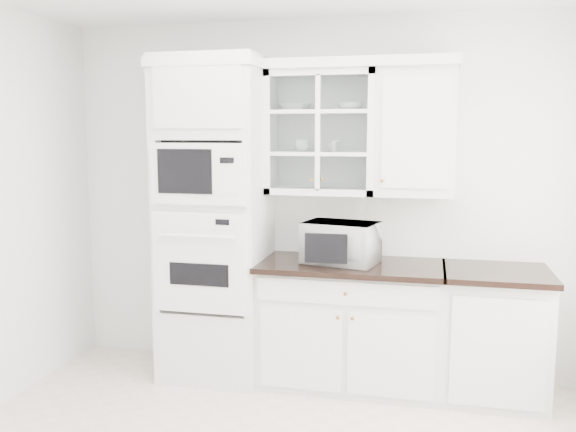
# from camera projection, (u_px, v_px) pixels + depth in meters

# --- Properties ---
(room_shell) EXTENTS (4.00, 3.50, 2.70)m
(room_shell) POSITION_uv_depth(u_px,v_px,m) (280.00, 146.00, 3.37)
(room_shell) COLOR white
(room_shell) RESTS_ON ground
(oven_column) EXTENTS (0.76, 0.68, 2.40)m
(oven_column) POSITION_uv_depth(u_px,v_px,m) (215.00, 220.00, 4.57)
(oven_column) COLOR silver
(oven_column) RESTS_ON ground
(base_cabinet_run) EXTENTS (1.32, 0.67, 0.92)m
(base_cabinet_run) POSITION_uv_depth(u_px,v_px,m) (351.00, 323.00, 4.47)
(base_cabinet_run) COLOR silver
(base_cabinet_run) RESTS_ON ground
(extra_base_cabinet) EXTENTS (0.72, 0.67, 0.92)m
(extra_base_cabinet) POSITION_uv_depth(u_px,v_px,m) (494.00, 334.00, 4.24)
(extra_base_cabinet) COLOR silver
(extra_base_cabinet) RESTS_ON ground
(upper_cabinet_glass) EXTENTS (0.80, 0.33, 0.90)m
(upper_cabinet_glass) POSITION_uv_depth(u_px,v_px,m) (322.00, 133.00, 4.47)
(upper_cabinet_glass) COLOR silver
(upper_cabinet_glass) RESTS_ON room_shell
(upper_cabinet_solid) EXTENTS (0.55, 0.33, 0.90)m
(upper_cabinet_solid) POSITION_uv_depth(u_px,v_px,m) (416.00, 133.00, 4.31)
(upper_cabinet_solid) COLOR silver
(upper_cabinet_solid) RESTS_ON room_shell
(crown_molding) EXTENTS (2.14, 0.38, 0.07)m
(crown_molding) POSITION_uv_depth(u_px,v_px,m) (307.00, 65.00, 4.40)
(crown_molding) COLOR white
(crown_molding) RESTS_ON room_shell
(countertop_microwave) EXTENTS (0.59, 0.52, 0.30)m
(countertop_microwave) POSITION_uv_depth(u_px,v_px,m) (341.00, 242.00, 4.39)
(countertop_microwave) COLOR white
(countertop_microwave) RESTS_ON base_cabinet_run
(bowl_a) EXTENTS (0.26, 0.26, 0.06)m
(bowl_a) POSITION_uv_depth(u_px,v_px,m) (296.00, 107.00, 4.50)
(bowl_a) COLOR white
(bowl_a) RESTS_ON upper_cabinet_glass
(bowl_b) EXTENTS (0.20, 0.20, 0.06)m
(bowl_b) POSITION_uv_depth(u_px,v_px,m) (350.00, 107.00, 4.38)
(bowl_b) COLOR white
(bowl_b) RESTS_ON upper_cabinet_glass
(cup_a) EXTENTS (0.13, 0.13, 0.09)m
(cup_a) POSITION_uv_depth(u_px,v_px,m) (302.00, 146.00, 4.53)
(cup_a) COLOR white
(cup_a) RESTS_ON upper_cabinet_glass
(cup_b) EXTENTS (0.11, 0.11, 0.08)m
(cup_b) POSITION_uv_depth(u_px,v_px,m) (334.00, 146.00, 4.47)
(cup_b) COLOR white
(cup_b) RESTS_ON upper_cabinet_glass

